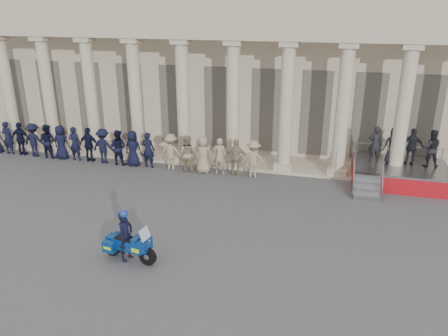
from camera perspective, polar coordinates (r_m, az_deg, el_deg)
ground at (r=16.03m, az=-10.42°, el=-9.07°), size 90.00×90.00×0.00m
building at (r=28.14m, az=1.93°, el=13.85°), size 40.00×12.50×9.00m
officer_rank at (r=24.06m, az=-17.47°, el=2.94°), size 18.95×0.70×1.85m
reviewing_stand at (r=21.60m, az=22.32°, el=1.46°), size 4.23×4.06×2.59m
motorcycle at (r=14.64m, az=-12.26°, el=-9.78°), size 2.00×0.92×1.29m
rider at (r=14.53m, az=-12.73°, el=-8.54°), size 0.50×0.68×1.79m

